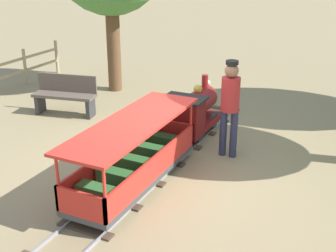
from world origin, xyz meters
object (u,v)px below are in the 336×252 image
(passenger_car, at_px, (134,160))
(locomotive, at_px, (192,111))
(park_bench, at_px, (65,95))
(conductor_person, at_px, (230,101))

(passenger_car, bearing_deg, locomotive, 90.00)
(passenger_car, xyz_separation_m, park_bench, (-2.81, 2.03, -0.00))
(conductor_person, height_order, park_bench, conductor_person)
(passenger_car, height_order, park_bench, passenger_car)
(passenger_car, relative_size, park_bench, 1.99)
(conductor_person, relative_size, park_bench, 1.20)
(locomotive, xyz_separation_m, passenger_car, (0.00, -2.10, -0.06))
(locomotive, relative_size, conductor_person, 0.89)
(conductor_person, bearing_deg, locomotive, 149.13)
(locomotive, height_order, passenger_car, locomotive)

